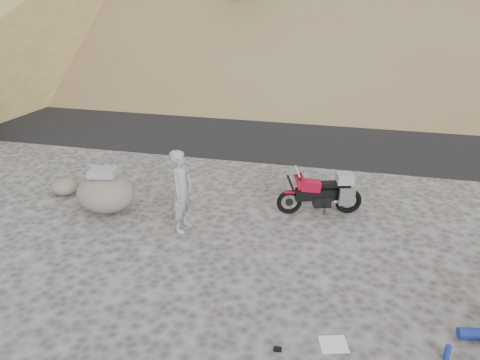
# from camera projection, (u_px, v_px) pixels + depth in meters

# --- Properties ---
(ground) EXTENTS (140.00, 140.00, 0.00)m
(ground) POSITION_uv_depth(u_px,v_px,m) (280.00, 277.00, 8.78)
(ground) COLOR #413F3C
(ground) RESTS_ON ground
(road) EXTENTS (120.00, 7.00, 0.05)m
(road) POSITION_uv_depth(u_px,v_px,m) (317.00, 131.00, 16.78)
(road) COLOR black
(road) RESTS_ON ground
(motorcycle) EXTENTS (1.97, 0.89, 1.20)m
(motorcycle) POSITION_uv_depth(u_px,v_px,m) (324.00, 193.00, 10.89)
(motorcycle) COLOR black
(motorcycle) RESTS_ON ground
(man) EXTENTS (0.50, 0.72, 1.87)m
(man) POSITION_uv_depth(u_px,v_px,m) (184.00, 229.00, 10.41)
(man) COLOR gray
(man) RESTS_ON ground
(boulder) EXTENTS (1.43, 1.23, 1.08)m
(boulder) POSITION_uv_depth(u_px,v_px,m) (105.00, 192.00, 11.03)
(boulder) COLOR #5C564F
(boulder) RESTS_ON ground
(small_rock) EXTENTS (0.75, 0.69, 0.42)m
(small_rock) POSITION_uv_depth(u_px,v_px,m) (65.00, 186.00, 11.95)
(small_rock) COLOR #5C564F
(small_rock) RESTS_ON ground
(gear_white_cloth) EXTENTS (0.50, 0.47, 0.01)m
(gear_white_cloth) POSITION_uv_depth(u_px,v_px,m) (333.00, 344.00, 7.19)
(gear_white_cloth) COLOR white
(gear_white_cloth) RESTS_ON ground
(gear_blue_mat) EXTENTS (0.47, 0.25, 0.18)m
(gear_blue_mat) POSITION_uv_depth(u_px,v_px,m) (473.00, 334.00, 7.28)
(gear_blue_mat) COLOR navy
(gear_blue_mat) RESTS_ON ground
(gear_bottle) EXTENTS (0.11, 0.11, 0.25)m
(gear_bottle) POSITION_uv_depth(u_px,v_px,m) (447.00, 353.00, 6.87)
(gear_bottle) COLOR navy
(gear_bottle) RESTS_ON ground
(gear_glove_a) EXTENTS (0.13, 0.10, 0.03)m
(gear_glove_a) POSITION_uv_depth(u_px,v_px,m) (278.00, 349.00, 7.08)
(gear_glove_a) COLOR black
(gear_glove_a) RESTS_ON ground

